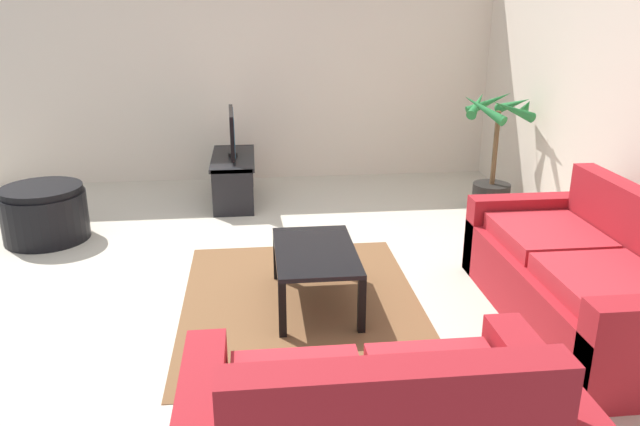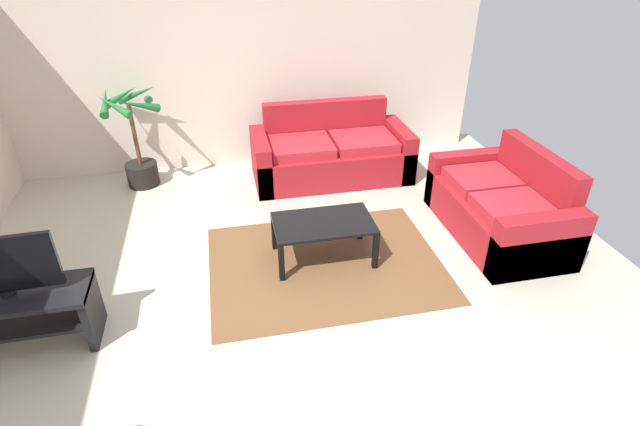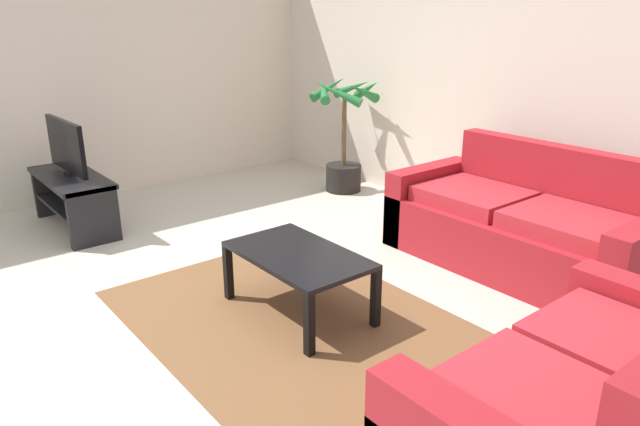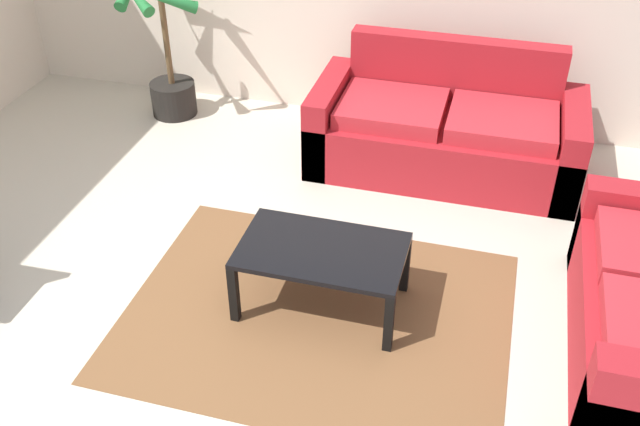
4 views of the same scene
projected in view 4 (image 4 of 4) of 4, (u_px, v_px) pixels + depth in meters
ground_plane at (226, 356)px, 3.93m from camera, size 6.60×6.60×0.00m
couch_main at (445, 132)px, 5.36m from camera, size 1.96×0.90×0.90m
coffee_table at (322, 256)px, 4.06m from camera, size 0.94×0.56×0.42m
area_rug at (317, 314)px, 4.19m from camera, size 2.20×1.70×0.01m
potted_palm at (169, 56)px, 5.95m from camera, size 0.71×0.76×1.22m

